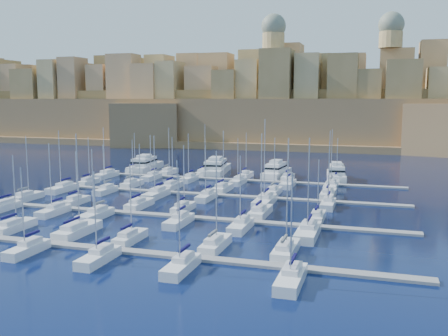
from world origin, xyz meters
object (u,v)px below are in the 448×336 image
(sailboat_4, at_px, (215,244))
(motor_yacht_d, at_px, (336,174))
(motor_yacht_a, at_px, (145,165))
(sailboat_2, at_px, (77,230))
(motor_yacht_b, at_px, (216,168))
(motor_yacht_c, at_px, (276,171))

(sailboat_4, bearing_deg, motor_yacht_d, 80.53)
(sailboat_4, relative_size, motor_yacht_a, 0.79)
(motor_yacht_a, height_order, motor_yacht_d, same)
(sailboat_4, bearing_deg, motor_yacht_a, 123.00)
(sailboat_2, distance_m, motor_yacht_d, 77.49)
(motor_yacht_a, height_order, motor_yacht_b, same)
(motor_yacht_b, height_order, motor_yacht_d, same)
(motor_yacht_c, bearing_deg, motor_yacht_b, 174.06)
(sailboat_2, bearing_deg, motor_yacht_a, 107.73)
(motor_yacht_a, relative_size, motor_yacht_b, 0.92)
(sailboat_4, height_order, motor_yacht_a, sailboat_4)
(motor_yacht_b, distance_m, motor_yacht_c, 18.56)
(sailboat_4, height_order, motor_yacht_b, sailboat_4)
(sailboat_2, relative_size, motor_yacht_b, 0.83)
(motor_yacht_a, distance_m, motor_yacht_c, 41.26)
(motor_yacht_a, bearing_deg, sailboat_4, -57.00)
(sailboat_2, distance_m, motor_yacht_c, 71.46)
(motor_yacht_a, bearing_deg, sailboat_2, -72.27)
(sailboat_2, relative_size, motor_yacht_a, 0.90)
(motor_yacht_b, xyz_separation_m, motor_yacht_d, (34.95, -1.87, -0.00))
(sailboat_2, bearing_deg, motor_yacht_c, 74.77)
(motor_yacht_a, xyz_separation_m, motor_yacht_c, (41.24, -1.30, 0.00))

